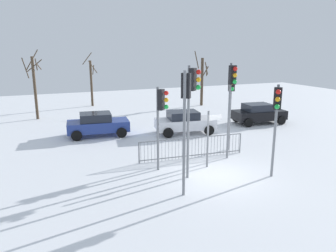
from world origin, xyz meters
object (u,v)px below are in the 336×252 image
(traffic_light_mid_left, at_px, (186,105))
(car_black_mid, at_px, (258,113))
(bare_tree_left, at_px, (202,80))
(car_white_near, at_px, (185,122))
(car_blue_trailing, at_px, (98,124))
(bare_tree_right, at_px, (35,85))
(traffic_light_foreground_right, at_px, (161,110))
(bare_tree_centre, at_px, (91,82))
(traffic_light_foreground_left, at_px, (192,98))
(traffic_light_rear_right, at_px, (231,94))
(traffic_light_rear_left, at_px, (231,90))
(direction_sign_post, at_px, (209,136))
(traffic_light_mid_right, at_px, (277,111))

(traffic_light_mid_left, distance_m, car_black_mid, 13.58)
(bare_tree_left, bearing_deg, car_black_mid, -88.51)
(car_white_near, relative_size, bare_tree_left, 0.78)
(traffic_light_mid_left, relative_size, car_blue_trailing, 1.18)
(car_white_near, bearing_deg, bare_tree_right, 145.61)
(traffic_light_foreground_right, xyz_separation_m, bare_tree_right, (-5.05, 13.90, -0.11))
(car_blue_trailing, bearing_deg, traffic_light_mid_left, -74.33)
(bare_tree_centre, bearing_deg, car_blue_trailing, -97.78)
(traffic_light_foreground_left, relative_size, car_blue_trailing, 1.20)
(car_black_mid, bearing_deg, car_blue_trailing, -179.20)
(traffic_light_rear_right, distance_m, bare_tree_centre, 17.50)
(traffic_light_rear_left, bearing_deg, traffic_light_foreground_right, 6.72)
(car_white_near, xyz_separation_m, bare_tree_left, (6.03, 8.95, 1.69))
(traffic_light_foreground_right, distance_m, bare_tree_right, 14.79)
(traffic_light_rear_left, distance_m, direction_sign_post, 2.53)
(bare_tree_centre, bearing_deg, traffic_light_mid_left, -89.98)
(traffic_light_mid_left, distance_m, bare_tree_right, 17.27)
(traffic_light_rear_right, distance_m, traffic_light_foreground_right, 4.68)
(car_blue_trailing, bearing_deg, car_white_near, -9.08)
(traffic_light_foreground_right, height_order, direction_sign_post, traffic_light_foreground_right)
(traffic_light_rear_right, distance_m, bare_tree_left, 14.25)
(traffic_light_rear_left, relative_size, traffic_light_foreground_right, 1.25)
(car_blue_trailing, distance_m, bare_tree_left, 13.71)
(traffic_light_foreground_left, xyz_separation_m, bare_tree_right, (-5.88, 15.25, -0.81))
(car_black_mid, xyz_separation_m, bare_tree_left, (-0.22, 8.44, 1.69))
(traffic_light_rear_left, height_order, traffic_light_foreground_right, traffic_light_rear_left)
(car_black_mid, bearing_deg, bare_tree_left, 97.28)
(direction_sign_post, distance_m, bare_tree_left, 16.78)
(car_black_mid, xyz_separation_m, car_white_near, (-6.25, -0.51, 0.00))
(traffic_light_rear_right, distance_m, traffic_light_mid_left, 6.00)
(traffic_light_rear_left, distance_m, bare_tree_right, 16.31)
(traffic_light_mid_left, distance_m, traffic_light_foreground_right, 2.68)
(traffic_light_rear_left, distance_m, bare_tree_centre, 18.49)
(car_white_near, bearing_deg, traffic_light_mid_left, -106.27)
(traffic_light_foreground_left, height_order, car_white_near, traffic_light_foreground_left)
(traffic_light_mid_right, bearing_deg, bare_tree_left, -68.37)
(traffic_light_rear_right, bearing_deg, traffic_light_foreground_left, 61.04)
(car_black_mid, bearing_deg, traffic_light_rear_left, -131.20)
(direction_sign_post, height_order, bare_tree_centre, bare_tree_centre)
(traffic_light_foreground_right, relative_size, direction_sign_post, 1.42)
(car_white_near, bearing_deg, car_blue_trailing, 173.07)
(traffic_light_mid_right, relative_size, traffic_light_foreground_right, 1.05)
(traffic_light_rear_left, height_order, traffic_light_foreground_left, traffic_light_foreground_left)
(bare_tree_left, bearing_deg, traffic_light_mid_left, -119.94)
(traffic_light_foreground_left, distance_m, car_blue_trailing, 9.19)
(bare_tree_centre, bearing_deg, traffic_light_rear_left, -78.25)
(traffic_light_rear_right, distance_m, traffic_light_foreground_left, 4.54)
(direction_sign_post, xyz_separation_m, bare_tree_left, (7.60, 14.93, 0.94))
(traffic_light_rear_right, height_order, traffic_light_mid_right, traffic_light_rear_right)
(traffic_light_foreground_left, height_order, bare_tree_right, bare_tree_right)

